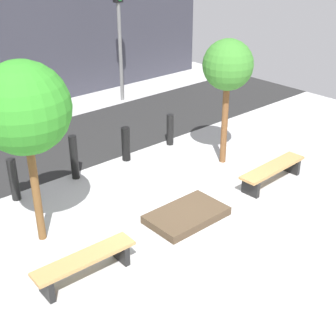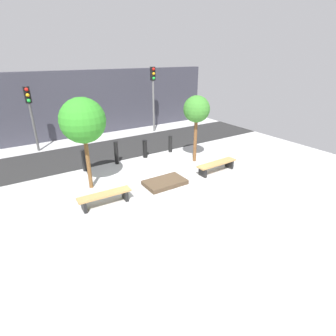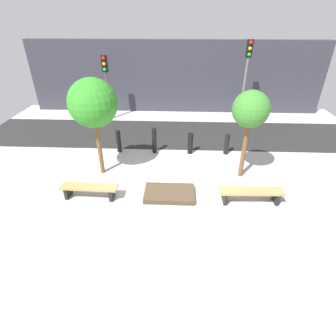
{
  "view_description": "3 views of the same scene",
  "coord_description": "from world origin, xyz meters",
  "views": [
    {
      "loc": [
        -5.51,
        -5.74,
        5.12
      ],
      "look_at": [
        -0.01,
        0.5,
        0.93
      ],
      "focal_mm": 50.0,
      "sensor_mm": 36.0,
      "label": 1
    },
    {
      "loc": [
        -4.82,
        -7.74,
        4.64
      ],
      "look_at": [
        0.2,
        0.04,
        0.61
      ],
      "focal_mm": 28.0,
      "sensor_mm": 36.0,
      "label": 2
    },
    {
      "loc": [
        0.25,
        -6.77,
        5.04
      ],
      "look_at": [
        -0.07,
        0.47,
        0.71
      ],
      "focal_mm": 28.0,
      "sensor_mm": 36.0,
      "label": 3
    }
  ],
  "objects": [
    {
      "name": "bench_right",
      "position": [
        2.48,
        -0.26,
        0.32
      ],
      "size": [
        1.93,
        0.48,
        0.43
      ],
      "rotation": [
        0.0,
        0.0,
        0.03
      ],
      "color": "black",
      "rests_on": "ground"
    },
    {
      "name": "bollard_center",
      "position": [
        0.74,
        2.92,
        0.43
      ],
      "size": [
        0.21,
        0.21,
        0.87
      ],
      "primitive_type": "cylinder",
      "color": "black",
      "rests_on": "ground"
    },
    {
      "name": "tree_behind_right_bench",
      "position": [
        2.48,
        1.25,
        2.4
      ],
      "size": [
        1.17,
        1.17,
        3.03
      ],
      "color": "brown",
      "rests_on": "ground"
    },
    {
      "name": "traffic_light_mid_west",
      "position": [
        3.49,
        6.79,
        2.72
      ],
      "size": [
        0.28,
        0.27,
        3.96
      ],
      "color": "slate",
      "rests_on": "ground"
    },
    {
      "name": "bench_left",
      "position": [
        -2.48,
        -0.26,
        0.31
      ],
      "size": [
        1.78,
        0.45,
        0.43
      ],
      "rotation": [
        0.0,
        0.0,
        -0.03
      ],
      "color": "black",
      "rests_on": "ground"
    },
    {
      "name": "road_strip",
      "position": [
        0.0,
        4.84,
        0.01
      ],
      "size": [
        18.0,
        3.34,
        0.01
      ],
      "primitive_type": "cube",
      "color": "#252525",
      "rests_on": "ground"
    },
    {
      "name": "planter_bed",
      "position": [
        0.0,
        -0.06,
        0.08
      ],
      "size": [
        1.58,
        0.97,
        0.16
      ],
      "primitive_type": "cube",
      "color": "#473726",
      "rests_on": "ground"
    },
    {
      "name": "traffic_light_west",
      "position": [
        -3.49,
        6.79,
        2.25
      ],
      "size": [
        0.28,
        0.27,
        3.24
      ],
      "color": "#4A4A4A",
      "rests_on": "ground"
    },
    {
      "name": "ground_plane",
      "position": [
        0.0,
        0.0,
        0.0
      ],
      "size": [
        18.0,
        18.0,
        0.0
      ],
      "primitive_type": "plane",
      "color": "#ACACAC"
    },
    {
      "name": "building_facade",
      "position": [
        0.0,
        8.41,
        1.91
      ],
      "size": [
        16.2,
        0.5,
        3.81
      ],
      "primitive_type": "cube",
      "color": "#33333D",
      "rests_on": "ground"
    },
    {
      "name": "bollard_far_left",
      "position": [
        -2.21,
        2.92,
        0.47
      ],
      "size": [
        0.19,
        0.19,
        0.95
      ],
      "primitive_type": "cylinder",
      "color": "black",
      "rests_on": "ground"
    },
    {
      "name": "bollard_right",
      "position": [
        2.21,
        2.92,
        0.43
      ],
      "size": [
        0.18,
        0.18,
        0.85
      ],
      "primitive_type": "cylinder",
      "color": "black",
      "rests_on": "ground"
    },
    {
      "name": "bollard_left",
      "position": [
        -0.74,
        2.92,
        0.53
      ],
      "size": [
        0.18,
        0.18,
        1.06
      ],
      "primitive_type": "cylinder",
      "color": "black",
      "rests_on": "ground"
    },
    {
      "name": "tree_behind_left_bench",
      "position": [
        -2.48,
        1.25,
        2.55
      ],
      "size": [
        1.57,
        1.57,
        3.35
      ],
      "color": "brown",
      "rests_on": "ground"
    }
  ]
}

